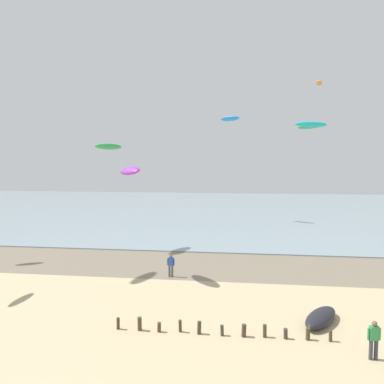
% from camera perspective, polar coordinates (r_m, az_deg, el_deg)
% --- Properties ---
extents(wet_sand_strip, '(120.00, 8.01, 0.01)m').
position_cam_1_polar(wet_sand_strip, '(29.76, -3.20, -11.81)').
color(wet_sand_strip, '#7A6D59').
rests_on(wet_sand_strip, ground).
extents(sea, '(160.00, 70.00, 0.10)m').
position_cam_1_polar(sea, '(67.82, 2.67, -2.58)').
color(sea, '#7F939E').
rests_on(sea, ground).
extents(groyne_mid, '(10.57, 0.31, 0.69)m').
position_cam_1_polar(groyne_mid, '(18.24, 4.67, -21.70)').
color(groyne_mid, '#4C3024').
rests_on(groyne_mid, ground).
extents(person_nearest_camera, '(0.57, 0.24, 1.71)m').
position_cam_1_polar(person_nearest_camera, '(26.30, -3.53, -11.94)').
color(person_nearest_camera, '#4C4C56').
rests_on(person_nearest_camera, ground).
extents(person_by_waterline, '(0.57, 0.26, 1.71)m').
position_cam_1_polar(person_by_waterline, '(17.80, 27.91, -20.70)').
color(person_by_waterline, '#383842').
rests_on(person_by_waterline, ground).
extents(grounded_kite, '(2.67, 3.26, 0.63)m').
position_cam_1_polar(grounded_kite, '(20.50, 20.55, -18.87)').
color(grounded_kite, black).
rests_on(grounded_kite, ground).
extents(kite_aloft_0, '(1.12, 2.43, 0.63)m').
position_cam_1_polar(kite_aloft_0, '(51.24, 20.32, 16.58)').
color(kite_aloft_0, orange).
extents(kite_aloft_2, '(3.14, 2.09, 0.55)m').
position_cam_1_polar(kite_aloft_2, '(30.51, 19.14, 10.54)').
color(kite_aloft_2, '#19B2B7').
extents(kite_aloft_3, '(2.58, 3.45, 0.79)m').
position_cam_1_polar(kite_aloft_3, '(35.27, -13.65, 7.33)').
color(kite_aloft_3, green).
extents(kite_aloft_6, '(2.91, 3.42, 0.59)m').
position_cam_1_polar(kite_aloft_6, '(37.13, 19.09, 10.31)').
color(kite_aloft_6, green).
extents(kite_aloft_7, '(3.38, 2.88, 0.93)m').
position_cam_1_polar(kite_aloft_7, '(52.19, 6.31, 11.99)').
color(kite_aloft_7, '#2384D1').
extents(kite_aloft_8, '(2.86, 3.17, 0.89)m').
position_cam_1_polar(kite_aloft_8, '(25.79, -10.29, 3.48)').
color(kite_aloft_8, purple).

